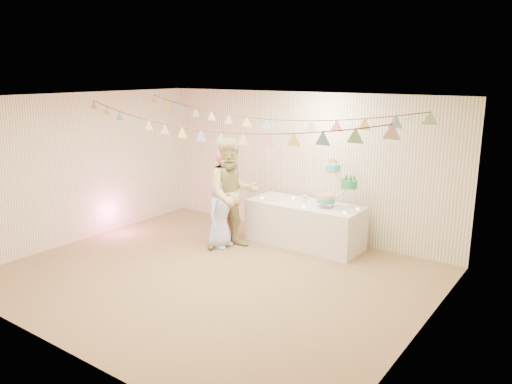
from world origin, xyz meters
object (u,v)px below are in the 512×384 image
Objects in this scene: person_child at (220,212)px; person_adult_b at (233,194)px; table at (305,224)px; cake_stand at (336,185)px; person_adult_a at (227,196)px.

person_adult_b is at bearing -70.72° from person_child.
table is 1.37m from person_adult_b.
person_child reaches higher than table.
table is 1.48m from person_child.
cake_stand is at bearing -65.75° from person_child.
person_adult_b is 1.53× the size of person_child.
cake_stand is at bearing 5.19° from table.
cake_stand reaches higher than table.
table is at bearing -174.81° from cake_stand.
table is at bearing -68.23° from person_adult_a.
cake_stand is 0.62× the size of person_child.
person_adult_a is 1.34× the size of person_child.
table is 1.45m from person_adult_a.
cake_stand is 0.46× the size of person_adult_a.
person_child is (0.10, -0.31, -0.21)m from person_adult_a.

